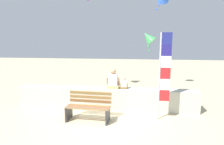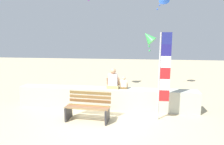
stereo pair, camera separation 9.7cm
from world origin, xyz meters
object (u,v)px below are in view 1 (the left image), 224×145
(park_bench, at_px, (89,108))
(person_child, at_px, (124,84))
(kite_green, at_px, (148,37))
(person_adult, at_px, (113,81))
(flag_banner, at_px, (163,71))

(park_bench, distance_m, person_child, 1.67)
(park_bench, distance_m, kite_green, 3.60)
(person_adult, height_order, kite_green, kite_green)
(person_child, xyz_separation_m, flag_banner, (1.28, -0.84, 0.63))
(park_bench, height_order, person_child, person_child)
(park_bench, bearing_deg, person_adult, 61.03)
(park_bench, relative_size, person_child, 3.17)
(person_child, bearing_deg, kite_green, 44.40)
(kite_green, bearing_deg, person_adult, -145.94)
(kite_green, bearing_deg, person_child, -135.60)
(person_adult, xyz_separation_m, kite_green, (1.29, 0.87, 1.58))
(person_child, relative_size, kite_green, 0.51)
(person_child, distance_m, kite_green, 2.10)
(park_bench, xyz_separation_m, person_child, (1.05, 1.17, 0.55))
(park_bench, bearing_deg, kite_green, 46.54)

